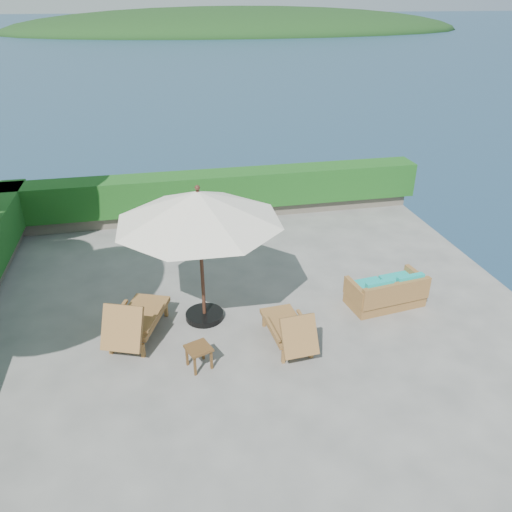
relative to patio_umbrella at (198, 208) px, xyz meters
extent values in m
plane|color=gray|center=(0.87, -0.38, -2.43)|extent=(12.00, 12.00, 0.00)
cube|color=#514A40|center=(0.87, -0.38, -3.98)|extent=(12.00, 12.00, 3.00)
plane|color=#18304A|center=(0.87, -0.38, -5.43)|extent=(600.00, 600.00, 0.00)
ellipsoid|color=black|center=(25.87, 139.62, -5.43)|extent=(126.00, 57.60, 12.60)
cube|color=#706759|center=(0.87, 5.22, -2.25)|extent=(12.00, 0.60, 0.36)
cube|color=#174F16|center=(0.87, 5.22, -1.58)|extent=(12.40, 0.90, 1.00)
cylinder|color=black|center=(0.00, 0.00, -2.37)|extent=(1.00, 1.00, 0.12)
cylinder|color=#3C2116|center=(0.00, 0.00, -1.05)|extent=(0.09, 0.09, 2.77)
cone|color=silver|center=(0.00, 0.00, 0.03)|extent=(4.15, 4.15, 0.61)
sphere|color=#3C2116|center=(0.00, 0.00, 0.40)|extent=(0.13, 0.13, 0.10)
cube|color=#995D37|center=(-1.83, -0.79, -2.29)|extent=(0.09, 0.09, 0.29)
cube|color=#995D37|center=(-1.24, -1.01, -2.29)|extent=(0.09, 0.09, 0.29)
cube|color=#995D37|center=(-1.35, 0.45, -2.29)|extent=(0.09, 0.09, 0.29)
cube|color=#995D37|center=(-0.77, 0.23, -2.29)|extent=(0.09, 0.09, 0.29)
cube|color=#995D37|center=(-1.26, -0.18, -2.10)|extent=(1.20, 1.61, 0.10)
cube|color=#995D37|center=(-1.55, -0.96, -1.79)|extent=(0.85, 0.70, 0.78)
cube|color=#995D37|center=(-1.69, -0.25, -1.93)|extent=(0.40, 0.91, 0.06)
cube|color=#995D37|center=(-0.98, -0.52, -1.93)|extent=(0.40, 0.91, 0.06)
cube|color=#995D37|center=(1.23, -1.70, -2.30)|extent=(0.06, 0.06, 0.25)
cube|color=#995D37|center=(1.77, -1.66, -2.30)|extent=(0.06, 0.06, 0.25)
cube|color=#995D37|center=(1.13, -0.53, -2.30)|extent=(0.06, 0.06, 0.25)
cube|color=#995D37|center=(1.68, -0.49, -2.30)|extent=(0.06, 0.06, 0.25)
cube|color=#995D37|center=(1.44, -1.00, -2.14)|extent=(0.75, 1.32, 0.09)
cube|color=#995D37|center=(1.50, -1.73, -1.87)|extent=(0.68, 0.46, 0.68)
cube|color=#995D37|center=(1.13, -1.22, -1.99)|extent=(0.13, 0.83, 0.05)
cube|color=#995D37|center=(1.79, -1.16, -1.99)|extent=(0.13, 0.83, 0.05)
cube|color=brown|center=(-0.36, -1.71, -2.24)|extent=(0.05, 0.05, 0.39)
cube|color=brown|center=(-0.06, -1.59, -2.24)|extent=(0.05, 0.05, 0.39)
cube|color=brown|center=(-0.47, -1.41, -2.24)|extent=(0.05, 0.05, 0.39)
cube|color=brown|center=(-0.17, -1.29, -2.24)|extent=(0.05, 0.05, 0.39)
cube|color=brown|center=(-0.26, -1.50, -2.02)|extent=(0.53, 0.53, 0.04)
cube|color=#995D37|center=(3.84, -0.26, -2.26)|extent=(1.66, 0.99, 0.35)
cube|color=#995D37|center=(3.89, -0.62, -1.95)|extent=(1.57, 0.33, 0.48)
cube|color=#995D37|center=(3.09, -0.36, -2.00)|extent=(0.21, 0.79, 0.39)
cube|color=#995D37|center=(4.58, -0.16, -2.00)|extent=(0.21, 0.79, 0.39)
cube|color=#16A49C|center=(3.47, -0.27, -2.01)|extent=(0.76, 0.71, 0.16)
cube|color=#16A49C|center=(4.19, -0.17, -2.01)|extent=(0.76, 0.71, 0.16)
cube|color=#16A49C|center=(3.51, -0.59, -1.80)|extent=(0.62, 0.20, 0.31)
cube|color=#16A49C|center=(4.24, -0.49, -1.80)|extent=(0.62, 0.20, 0.31)
camera|label=1|loc=(-0.70, -8.54, 3.47)|focal=35.00mm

